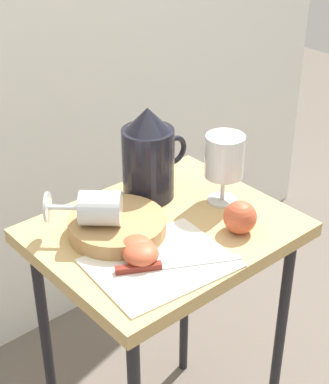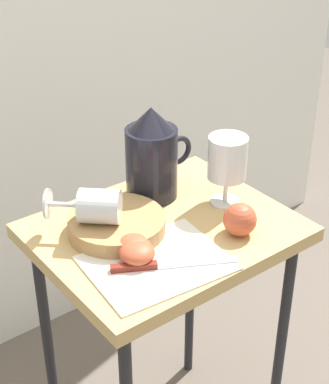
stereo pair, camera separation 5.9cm
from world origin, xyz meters
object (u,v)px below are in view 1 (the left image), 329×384
(apple_half_right, at_px, (136,247))
(knife, at_px, (160,266))
(table, at_px, (164,258))
(apple_half_left, at_px, (141,254))
(wine_glass_upright, at_px, (224,160))
(wine_glass_tipped_near, at_px, (97,208))
(basket_tray, at_px, (117,226))
(pitcher, at_px, (149,161))
(apple_whole, at_px, (240,217))

(apple_half_right, distance_m, knife, 0.06)
(table, xyz_separation_m, apple_half_left, (-0.11, -0.07, 0.10))
(wine_glass_upright, relative_size, wine_glass_tipped_near, 1.04)
(basket_tray, xyz_separation_m, knife, (-0.01, -0.14, -0.01))
(knife, bearing_deg, wine_glass_tipped_near, 99.21)
(pitcher, xyz_separation_m, apple_half_left, (-0.17, -0.18, -0.06))
(apple_half_right, distance_m, apple_whole, 0.22)
(pitcher, height_order, wine_glass_upright, pitcher)
(wine_glass_upright, xyz_separation_m, apple_whole, (-0.06, -0.10, -0.07))
(wine_glass_upright, height_order, apple_half_right, wine_glass_upright)
(pitcher, bearing_deg, apple_half_left, -132.96)
(wine_glass_upright, distance_m, knife, 0.29)
(pitcher, bearing_deg, table, -115.54)
(basket_tray, xyz_separation_m, apple_half_right, (-0.02, -0.08, 0.00))
(pitcher, distance_m, knife, 0.28)
(wine_glass_tipped_near, relative_size, apple_whole, 2.23)
(basket_tray, height_order, apple_half_left, apple_half_left)
(apple_half_left, relative_size, apple_whole, 1.00)
(wine_glass_tipped_near, relative_size, apple_half_left, 2.23)
(wine_glass_upright, bearing_deg, knife, -159.47)
(table, bearing_deg, wine_glass_upright, -2.28)
(apple_half_left, distance_m, knife, 0.04)
(pitcher, xyz_separation_m, knife, (-0.15, -0.22, -0.08))
(apple_half_right, bearing_deg, apple_half_left, -108.48)
(table, distance_m, apple_half_right, 0.15)
(pitcher, bearing_deg, basket_tray, -152.28)
(apple_half_right, relative_size, knife, 0.31)
(pitcher, distance_m, wine_glass_tipped_near, 0.19)
(apple_half_left, distance_m, apple_whole, 0.22)
(table, relative_size, apple_half_left, 9.98)
(table, height_order, pitcher, pitcher)
(pitcher, height_order, apple_whole, pitcher)
(wine_glass_tipped_near, bearing_deg, basket_tray, -16.88)
(table, height_order, wine_glass_tipped_near, wine_glass_tipped_near)
(table, xyz_separation_m, apple_half_right, (-0.11, -0.04, 0.10))
(table, bearing_deg, knife, -133.97)
(apple_half_left, bearing_deg, table, 30.17)
(apple_half_right, bearing_deg, wine_glass_tipped_near, 100.31)
(pitcher, bearing_deg, knife, -125.27)
(table, bearing_deg, apple_half_right, -157.47)
(table, height_order, basket_tray, basket_tray)
(apple_half_left, bearing_deg, wine_glass_upright, 12.42)
(apple_whole, bearing_deg, basket_tray, 141.25)
(wine_glass_tipped_near, bearing_deg, wine_glass_upright, -11.52)
(apple_whole, distance_m, knife, 0.20)
(table, relative_size, wine_glass_tipped_near, 4.47)
(knife, bearing_deg, wine_glass_upright, 20.53)
(apple_whole, relative_size, knife, 0.31)
(basket_tray, distance_m, pitcher, 0.17)
(apple_half_right, bearing_deg, wine_glass_upright, 8.15)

